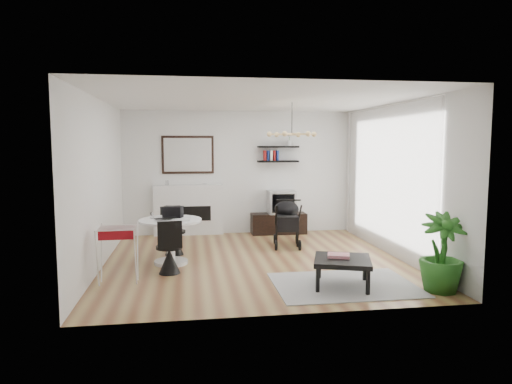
{
  "coord_description": "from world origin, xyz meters",
  "views": [
    {
      "loc": [
        -1.1,
        -7.52,
        1.98
      ],
      "look_at": [
        0.08,
        0.4,
        1.14
      ],
      "focal_mm": 32.0,
      "sensor_mm": 36.0,
      "label": 1
    }
  ],
  "objects": [
    {
      "name": "shelf_upper",
      "position": [
        0.87,
        2.37,
        1.92
      ],
      "size": [
        0.9,
        0.25,
        0.04
      ],
      "primitive_type": "cube",
      "color": "black",
      "rests_on": "wall_back"
    },
    {
      "name": "black_bag",
      "position": [
        -1.36,
        0.2,
        0.84
      ],
      "size": [
        0.36,
        0.27,
        0.19
      ],
      "primitive_type": "cube",
      "rotation": [
        0.0,
        0.0,
        -0.3
      ],
      "color": "black",
      "rests_on": "dining_table"
    },
    {
      "name": "chair_far",
      "position": [
        -1.37,
        0.66,
        0.27
      ],
      "size": [
        0.45,
        0.46,
        0.86
      ],
      "rotation": [
        0.0,
        0.0,
        0.36
      ],
      "color": "black",
      "rests_on": "floor"
    },
    {
      "name": "magazines",
      "position": [
        0.97,
        -1.51,
        0.43
      ],
      "size": [
        0.36,
        0.32,
        0.04
      ],
      "primitive_type": "cube",
      "rotation": [
        0.0,
        0.0,
        -0.34
      ],
      "color": "#CB324C",
      "rests_on": "coffee_table"
    },
    {
      "name": "crt_tv",
      "position": [
        0.93,
        2.28,
        0.71
      ],
      "size": [
        0.58,
        0.51,
        0.51
      ],
      "color": "#BDBDC0",
      "rests_on": "tv_console"
    },
    {
      "name": "stroller",
      "position": [
        0.78,
        1.02,
        0.42
      ],
      "size": [
        0.6,
        0.85,
        0.99
      ],
      "rotation": [
        0.0,
        0.0,
        -0.14
      ],
      "color": "black",
      "rests_on": "floor"
    },
    {
      "name": "sheer_curtain",
      "position": [
        2.4,
        0.2,
        1.35
      ],
      "size": [
        0.04,
        3.6,
        2.6
      ],
      "primitive_type": "cube",
      "color": "white",
      "rests_on": "wall_right"
    },
    {
      "name": "pendant_lamp",
      "position": [
        0.7,
        0.3,
        2.15
      ],
      "size": [
        0.9,
        0.9,
        0.1
      ],
      "primitive_type": null,
      "color": "#E2BD76",
      "rests_on": "ceiling"
    },
    {
      "name": "laptop",
      "position": [
        -1.46,
        -0.06,
        0.76
      ],
      "size": [
        0.42,
        0.33,
        0.03
      ],
      "primitive_type": "imported",
      "rotation": [
        0.0,
        0.0,
        0.32
      ],
      "color": "black",
      "rests_on": "dining_table"
    },
    {
      "name": "chair_near",
      "position": [
        -1.4,
        -0.58,
        0.27
      ],
      "size": [
        0.41,
        0.42,
        0.84
      ],
      "rotation": [
        0.0,
        0.0,
        3.26
      ],
      "color": "black",
      "rests_on": "floor"
    },
    {
      "name": "floor",
      "position": [
        0.0,
        0.0,
        0.0
      ],
      "size": [
        5.0,
        5.0,
        0.0
      ],
      "primitive_type": "plane",
      "color": "brown",
      "rests_on": "ground"
    },
    {
      "name": "ceiling",
      "position": [
        0.0,
        0.0,
        2.7
      ],
      "size": [
        5.0,
        5.0,
        0.0
      ],
      "primitive_type": "plane",
      "color": "white",
      "rests_on": "wall_back"
    },
    {
      "name": "wall_left",
      "position": [
        -2.5,
        0.0,
        1.35
      ],
      "size": [
        0.0,
        5.0,
        5.0
      ],
      "primitive_type": "plane",
      "rotation": [
        1.57,
        0.0,
        1.57
      ],
      "color": "white",
      "rests_on": "floor"
    },
    {
      "name": "tv_console",
      "position": [
        0.87,
        2.28,
        0.23
      ],
      "size": [
        1.21,
        0.42,
        0.45
      ],
      "primitive_type": "cube",
      "color": "black",
      "rests_on": "floor"
    },
    {
      "name": "shelf_lower",
      "position": [
        0.87,
        2.37,
        1.6
      ],
      "size": [
        0.9,
        0.25,
        0.04
      ],
      "primitive_type": "cube",
      "color": "black",
      "rests_on": "wall_back"
    },
    {
      "name": "wall_right",
      "position": [
        2.5,
        0.0,
        1.35
      ],
      "size": [
        0.0,
        5.0,
        5.0
      ],
      "primitive_type": "plane",
      "rotation": [
        1.57,
        0.0,
        -1.57
      ],
      "color": "white",
      "rests_on": "floor"
    },
    {
      "name": "fireplace",
      "position": [
        -1.1,
        2.42,
        0.69
      ],
      "size": [
        1.5,
        0.17,
        2.16
      ],
      "color": "white",
      "rests_on": "floor"
    },
    {
      "name": "newspaper",
      "position": [
        -1.22,
        -0.08,
        0.75
      ],
      "size": [
        0.32,
        0.27,
        0.01
      ],
      "primitive_type": "cube",
      "rotation": [
        0.0,
        0.0,
        -0.07
      ],
      "color": "silver",
      "rests_on": "dining_table"
    },
    {
      "name": "potted_plant",
      "position": [
        2.25,
        -1.97,
        0.53
      ],
      "size": [
        0.68,
        0.68,
        1.06
      ],
      "primitive_type": "imported",
      "rotation": [
        0.0,
        0.0,
        -0.16
      ],
      "color": "#25631C",
      "rests_on": "floor"
    },
    {
      "name": "drying_rack",
      "position": [
        -2.1,
        -0.95,
        0.43
      ],
      "size": [
        0.56,
        0.53,
        0.82
      ],
      "rotation": [
        0.0,
        0.0,
        0.03
      ],
      "color": "white",
      "rests_on": "floor"
    },
    {
      "name": "rug",
      "position": [
        1.05,
        -1.53,
        0.01
      ],
      "size": [
        1.96,
        1.42,
        0.01
      ],
      "primitive_type": "cube",
      "color": "#999999",
      "rests_on": "floor"
    },
    {
      "name": "wall_back",
      "position": [
        0.0,
        2.5,
        1.35
      ],
      "size": [
        5.0,
        0.0,
        5.0
      ],
      "primitive_type": "plane",
      "rotation": [
        1.57,
        0.0,
        0.0
      ],
      "color": "white",
      "rests_on": "floor"
    },
    {
      "name": "coffee_table",
      "position": [
        1.0,
        -1.59,
        0.36
      ],
      "size": [
        0.96,
        0.96,
        0.39
      ],
      "rotation": [
        0.0,
        0.0,
        -0.32
      ],
      "color": "black",
      "rests_on": "rug"
    },
    {
      "name": "dining_table",
      "position": [
        -1.4,
        0.01,
        0.49
      ],
      "size": [
        1.02,
        1.02,
        0.75
      ],
      "color": "white",
      "rests_on": "floor"
    },
    {
      "name": "drinking_glass",
      "position": [
        -1.7,
        0.13,
        0.8
      ],
      "size": [
        0.06,
        0.06,
        0.11
      ],
      "primitive_type": "cylinder",
      "color": "white",
      "rests_on": "dining_table"
    }
  ]
}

